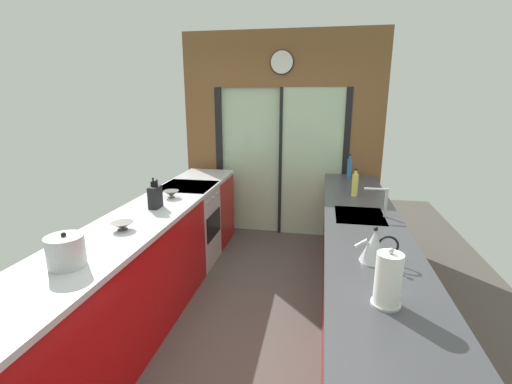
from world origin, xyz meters
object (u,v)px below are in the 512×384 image
(knife_block, at_px, (155,197))
(paper_towel_roll, at_px, (388,280))
(oven_range, at_px, (189,225))
(soap_bottle_far, at_px, (349,167))
(mixing_bowl_near, at_px, (122,226))
(mixing_bowl_far, at_px, (171,194))
(soap_bottle_near, at_px, (355,184))
(stock_pot, at_px, (66,251))
(kettle, at_px, (375,246))

(knife_block, bearing_deg, paper_towel_roll, -34.86)
(oven_range, distance_m, soap_bottle_far, 2.05)
(mixing_bowl_near, relative_size, mixing_bowl_far, 1.08)
(mixing_bowl_near, distance_m, paper_towel_roll, 1.91)
(knife_block, xyz_separation_m, soap_bottle_near, (1.78, 0.73, 0.02))
(stock_pot, distance_m, paper_towel_roll, 1.78)
(oven_range, relative_size, soap_bottle_far, 3.24)
(knife_block, distance_m, stock_pot, 1.16)
(soap_bottle_far, relative_size, paper_towel_roll, 0.96)
(kettle, bearing_deg, paper_towel_roll, -90.28)
(mixing_bowl_far, bearing_deg, kettle, -31.71)
(oven_range, relative_size, kettle, 3.58)
(oven_range, relative_size, stock_pot, 4.22)
(mixing_bowl_far, bearing_deg, knife_block, -89.99)
(oven_range, distance_m, kettle, 2.46)
(soap_bottle_far, bearing_deg, oven_range, -156.44)
(kettle, xyz_separation_m, soap_bottle_far, (-0.00, 2.36, 0.02))
(oven_range, relative_size, soap_bottle_near, 3.34)
(stock_pot, relative_size, paper_towel_roll, 0.74)
(oven_range, distance_m, knife_block, 1.00)
(knife_block, relative_size, paper_towel_roll, 0.94)
(knife_block, distance_m, paper_towel_roll, 2.17)
(oven_range, relative_size, mixing_bowl_far, 6.00)
(mixing_bowl_near, bearing_deg, mixing_bowl_far, 90.00)
(oven_range, height_order, kettle, kettle)
(stock_pot, bearing_deg, mixing_bowl_near, 90.00)
(mixing_bowl_far, distance_m, soap_bottle_far, 2.18)
(oven_range, height_order, stock_pot, stock_pot)
(stock_pot, height_order, soap_bottle_near, soap_bottle_near)
(kettle, xyz_separation_m, soap_bottle_near, (-0.00, 1.49, 0.02))
(knife_block, distance_m, soap_bottle_near, 1.92)
(mixing_bowl_near, height_order, paper_towel_roll, paper_towel_roll)
(paper_towel_roll, bearing_deg, oven_range, 131.13)
(paper_towel_roll, bearing_deg, mixing_bowl_near, 159.02)
(mixing_bowl_near, distance_m, mixing_bowl_far, 0.90)
(soap_bottle_far, bearing_deg, paper_towel_roll, -90.00)
(soap_bottle_near, bearing_deg, paper_towel_roll, -90.00)
(stock_pot, xyz_separation_m, paper_towel_roll, (1.78, -0.08, 0.04))
(oven_range, xyz_separation_m, knife_block, (0.02, -0.82, 0.57))
(knife_block, xyz_separation_m, paper_towel_roll, (1.78, -1.24, 0.03))
(knife_block, bearing_deg, mixing_bowl_far, 90.01)
(mixing_bowl_near, xyz_separation_m, mixing_bowl_far, (0.00, 0.90, 0.01))
(mixing_bowl_near, bearing_deg, soap_bottle_near, 35.92)
(mixing_bowl_near, bearing_deg, oven_range, 90.77)
(knife_block, bearing_deg, kettle, -23.10)
(mixing_bowl_near, distance_m, kettle, 1.80)
(mixing_bowl_near, xyz_separation_m, soap_bottle_near, (1.78, 1.29, 0.09))
(mixing_bowl_far, height_order, knife_block, knife_block)
(oven_range, height_order, knife_block, knife_block)
(oven_range, bearing_deg, soap_bottle_near, -2.77)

